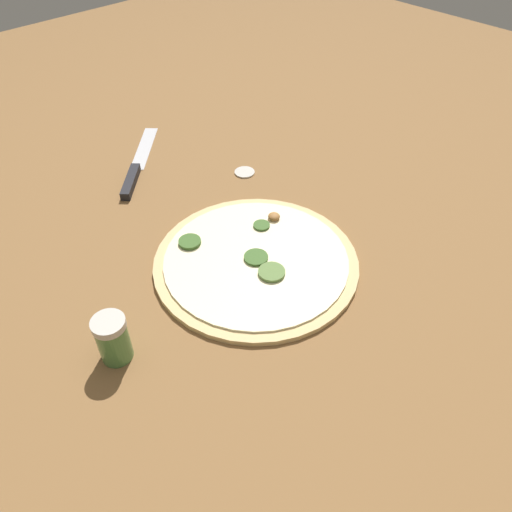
{
  "coord_description": "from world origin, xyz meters",
  "views": [
    {
      "loc": [
        0.45,
        0.47,
        0.63
      ],
      "look_at": [
        0.0,
        0.0,
        0.02
      ],
      "focal_mm": 35.0,
      "sensor_mm": 36.0,
      "label": 1
    }
  ],
  "objects_px": {
    "loose_cap": "(245,172)",
    "knife": "(135,172)",
    "pizza": "(256,261)",
    "spice_jar": "(113,339)"
  },
  "relations": [
    {
      "from": "spice_jar",
      "to": "loose_cap",
      "type": "height_order",
      "value": "spice_jar"
    },
    {
      "from": "loose_cap",
      "to": "pizza",
      "type": "bearing_deg",
      "value": 51.24
    },
    {
      "from": "knife",
      "to": "loose_cap",
      "type": "relative_size",
      "value": 5.22
    },
    {
      "from": "pizza",
      "to": "knife",
      "type": "height_order",
      "value": "pizza"
    },
    {
      "from": "knife",
      "to": "loose_cap",
      "type": "bearing_deg",
      "value": -87.12
    },
    {
      "from": "pizza",
      "to": "spice_jar",
      "type": "height_order",
      "value": "spice_jar"
    },
    {
      "from": "knife",
      "to": "spice_jar",
      "type": "distance_m",
      "value": 0.5
    },
    {
      "from": "loose_cap",
      "to": "knife",
      "type": "bearing_deg",
      "value": -42.17
    },
    {
      "from": "pizza",
      "to": "knife",
      "type": "distance_m",
      "value": 0.4
    },
    {
      "from": "pizza",
      "to": "loose_cap",
      "type": "distance_m",
      "value": 0.3
    }
  ]
}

